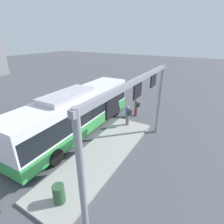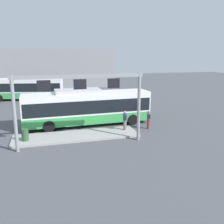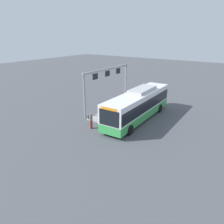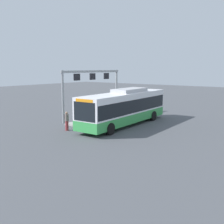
% 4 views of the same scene
% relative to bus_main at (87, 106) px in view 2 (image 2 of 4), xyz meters
% --- Properties ---
extents(ground_plane, '(120.00, 120.00, 0.00)m').
position_rel_bus_main_xyz_m(ground_plane, '(0.01, 0.00, -1.81)').
color(ground_plane, '#4C4F54').
extents(platform_curb, '(10.00, 2.80, 0.16)m').
position_rel_bus_main_xyz_m(platform_curb, '(-1.50, -3.20, -1.73)').
color(platform_curb, '#9E9E99').
rests_on(platform_curb, ground).
extents(bus_main, '(11.83, 2.98, 3.46)m').
position_rel_bus_main_xyz_m(bus_main, '(0.00, 0.00, 0.00)').
color(bus_main, green).
rests_on(bus_main, ground).
extents(bus_background_left, '(10.76, 4.59, 3.10)m').
position_rel_bus_main_xyz_m(bus_background_left, '(-6.28, 15.76, -0.03)').
color(bus_background_left, green).
rests_on(bus_background_left, ground).
extents(person_boarding, '(0.48, 0.60, 1.67)m').
position_rel_bus_main_xyz_m(person_boarding, '(5.01, -2.71, -0.92)').
color(person_boarding, maroon).
rests_on(person_boarding, ground).
extents(person_waiting_near, '(0.47, 0.59, 1.67)m').
position_rel_bus_main_xyz_m(person_waiting_near, '(2.71, -2.93, -0.76)').
color(person_waiting_near, slate).
rests_on(person_waiting_near, platform_curb).
extents(platform_sign_gantry, '(9.26, 0.24, 5.20)m').
position_rel_bus_main_xyz_m(platform_sign_gantry, '(-1.42, -5.26, 1.94)').
color(platform_sign_gantry, gray).
rests_on(platform_sign_gantry, ground).
extents(station_building, '(27.27, 8.00, 7.61)m').
position_rel_bus_main_xyz_m(station_building, '(-2.93, 30.58, 1.99)').
color(station_building, gray).
rests_on(station_building, ground).
extents(trash_bin, '(0.52, 0.52, 0.90)m').
position_rel_bus_main_xyz_m(trash_bin, '(-5.44, -3.47, -1.20)').
color(trash_bin, '#2D5133').
rests_on(trash_bin, platform_curb).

